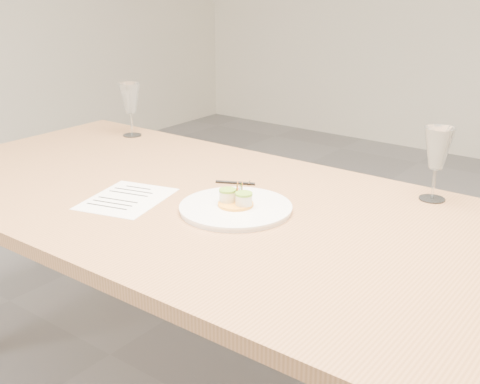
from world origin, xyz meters
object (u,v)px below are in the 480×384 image
Objects in this scene: dining_table at (252,235)px; recipe_sheet at (127,199)px; wine_glass_1 at (438,150)px; dinner_plate at (236,207)px; wine_glass_0 at (130,99)px; ballpoint_pen at (236,183)px.

dining_table is 7.70× the size of recipe_sheet.
wine_glass_1 is (0.72, 0.54, 0.15)m from recipe_sheet.
dinner_plate is (-0.04, -0.02, 0.08)m from dining_table.
wine_glass_0 is 0.99× the size of wine_glass_1.
dining_table is 20.42× the size of ballpoint_pen.
dining_table is 11.09× the size of wine_glass_1.
recipe_sheet reaches higher than dining_table.
recipe_sheet is at bearing -146.14° from ballpoint_pen.
dinner_plate is at bearing -159.00° from dining_table.
dinner_plate reaches higher than ballpoint_pen.
wine_glass_1 reaches higher than wine_glass_0.
dining_table is at bearing -67.86° from ballpoint_pen.
dinner_plate is at bearing -78.33° from ballpoint_pen.
dining_table is 0.25m from ballpoint_pen.
dinner_plate reaches higher than dining_table.
wine_glass_0 is at bearing 154.51° from dinner_plate.
recipe_sheet is at bearing -44.56° from wine_glass_0.
ballpoint_pen reaches higher than recipe_sheet.
wine_glass_0 reaches higher than recipe_sheet.
dining_table is 11.19× the size of wine_glass_0.
ballpoint_pen is (0.17, 0.30, 0.00)m from recipe_sheet.
recipe_sheet is 0.76m from wine_glass_0.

